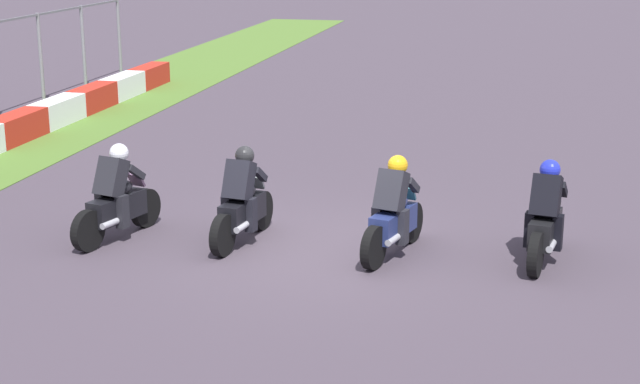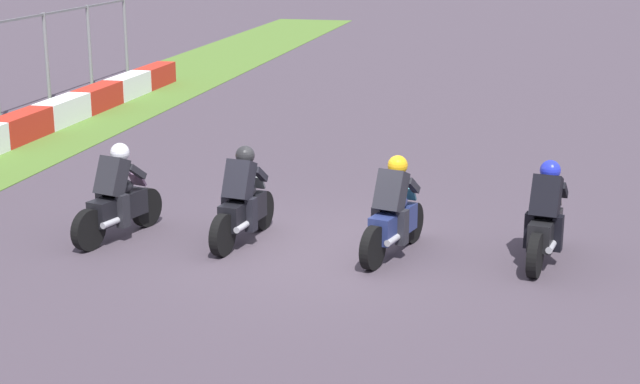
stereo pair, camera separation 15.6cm
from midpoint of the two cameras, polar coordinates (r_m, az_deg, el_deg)
ground_plane at (r=14.84m, az=0.17°, el=-3.38°), size 120.00×120.00×0.00m
rider_lane_a at (r=14.49m, az=13.42°, el=-1.69°), size 2.03×0.61×1.51m
rider_lane_b at (r=14.44m, az=4.64°, el=-1.37°), size 2.00×0.69×1.51m
rider_lane_c at (r=15.04m, az=-4.27°, el=-0.67°), size 2.04×0.60×1.51m
rider_lane_d at (r=15.51m, az=-11.53°, el=-0.45°), size 2.00×0.69×1.51m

